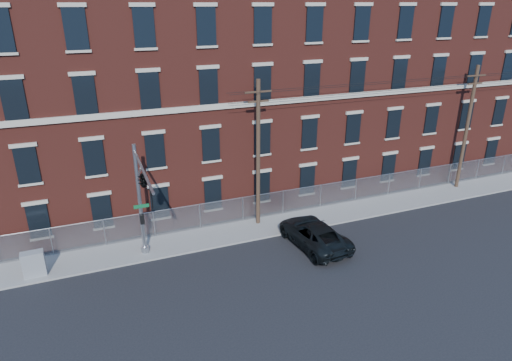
{
  "coord_description": "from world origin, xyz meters",
  "views": [
    {
      "loc": [
        -8.36,
        -20.28,
        14.56
      ],
      "look_at": [
        1.22,
        4.0,
        4.04
      ],
      "focal_mm": 31.14,
      "sensor_mm": 36.0,
      "label": 1
    }
  ],
  "objects_px": {
    "pickup_truck": "(314,234)",
    "utility_cabinet": "(34,264)",
    "traffic_signal_mast": "(143,187)",
    "utility_pole_near": "(258,152)"
  },
  "relations": [
    {
      "from": "pickup_truck",
      "to": "utility_cabinet",
      "type": "relative_size",
      "value": 3.83
    },
    {
      "from": "utility_pole_near",
      "to": "pickup_truck",
      "type": "bearing_deg",
      "value": -60.47
    },
    {
      "from": "traffic_signal_mast",
      "to": "utility_cabinet",
      "type": "relative_size",
      "value": 4.69
    },
    {
      "from": "traffic_signal_mast",
      "to": "utility_pole_near",
      "type": "xyz_separation_m",
      "value": [
        8.0,
        3.42,
        -0.05
      ]
    },
    {
      "from": "utility_pole_near",
      "to": "utility_cabinet",
      "type": "xyz_separation_m",
      "value": [
        -14.16,
        -1.4,
        -4.47
      ]
    },
    {
      "from": "pickup_truck",
      "to": "utility_cabinet",
      "type": "height_order",
      "value": "utility_cabinet"
    },
    {
      "from": "traffic_signal_mast",
      "to": "utility_pole_near",
      "type": "height_order",
      "value": "utility_pole_near"
    },
    {
      "from": "utility_cabinet",
      "to": "pickup_truck",
      "type": "bearing_deg",
      "value": -10.72
    },
    {
      "from": "traffic_signal_mast",
      "to": "utility_cabinet",
      "type": "xyz_separation_m",
      "value": [
        -6.16,
        2.02,
        -4.52
      ]
    },
    {
      "from": "utility_pole_near",
      "to": "utility_cabinet",
      "type": "height_order",
      "value": "utility_pole_near"
    }
  ]
}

